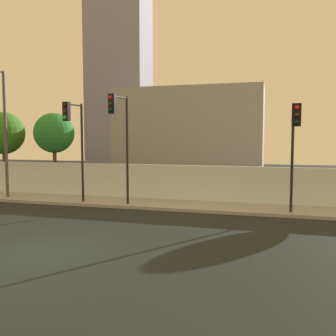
% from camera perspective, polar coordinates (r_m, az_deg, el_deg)
% --- Properties ---
extents(ground_plane, '(80.00, 80.00, 0.00)m').
position_cam_1_polar(ground_plane, '(11.60, -19.19, -12.40)').
color(ground_plane, black).
extents(sidewalk, '(36.00, 2.40, 0.15)m').
position_cam_1_polar(sidewalk, '(18.70, -4.60, -5.46)').
color(sidewalk, '#979797').
rests_on(sidewalk, ground).
extents(perimeter_wall, '(36.00, 0.18, 1.80)m').
position_cam_1_polar(perimeter_wall, '(19.76, -3.31, -2.06)').
color(perimeter_wall, silver).
rests_on(perimeter_wall, sidewalk).
extents(traffic_light_left, '(0.49, 1.41, 5.20)m').
position_cam_1_polar(traffic_light_left, '(17.43, -7.48, 6.45)').
color(traffic_light_left, black).
rests_on(traffic_light_left, sidewalk).
extents(traffic_light_center, '(0.47, 1.31, 4.91)m').
position_cam_1_polar(traffic_light_center, '(18.54, -14.34, 5.62)').
color(traffic_light_center, black).
rests_on(traffic_light_center, sidewalk).
extents(traffic_light_right, '(0.35, 1.54, 4.56)m').
position_cam_1_polar(traffic_light_right, '(15.93, 18.97, 4.89)').
color(traffic_light_right, black).
rests_on(traffic_light_right, sidewalk).
extents(street_lamp_curbside, '(0.62, 1.71, 6.76)m').
position_cam_1_polar(street_lamp_curbside, '(21.66, -24.30, 6.26)').
color(street_lamp_curbside, '#4C4C51').
rests_on(street_lamp_curbside, sidewalk).
extents(roadside_tree_leftmost, '(2.66, 2.66, 5.00)m').
position_cam_1_polar(roadside_tree_leftmost, '(25.43, -24.15, 4.94)').
color(roadside_tree_leftmost, brown).
rests_on(roadside_tree_leftmost, ground).
extents(roadside_tree_midleft, '(2.40, 2.40, 4.87)m').
position_cam_1_polar(roadside_tree_midleft, '(23.26, -17.21, 5.15)').
color(roadside_tree_midleft, brown).
rests_on(roadside_tree_midleft, ground).
extents(low_building_distant, '(12.76, 6.00, 7.67)m').
position_cam_1_polar(low_building_distant, '(33.32, 3.49, 5.46)').
color(low_building_distant, '#989898').
rests_on(low_building_distant, ground).
extents(tower_on_skyline, '(7.51, 5.00, 22.79)m').
position_cam_1_polar(tower_on_skyline, '(49.15, -7.60, 14.01)').
color(tower_on_skyline, gray).
rests_on(tower_on_skyline, ground).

